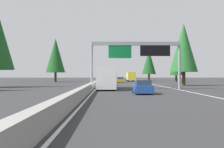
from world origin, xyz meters
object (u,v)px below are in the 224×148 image
Objects in this scene: bus_distant_a at (106,77)px; box_truck_mid_left at (131,76)px; sign_gantry_overhead at (137,52)px; conifer_left_mid at (56,56)px; conifer_right_distant at (149,62)px; sedan_mid_right at (120,80)px; sedan_far_center at (142,87)px; pickup_far_right at (106,80)px; conifer_right_far at (176,64)px; conifer_right_mid at (184,48)px.

box_truck_mid_left is at bearing -8.75° from bus_distant_a.
sign_gantry_overhead is 1.10× the size of bus_distant_a.
box_truck_mid_left is at bearing -71.38° from conifer_left_mid.
bus_distant_a is 54.81m from conifer_right_distant.
sign_gantry_overhead is 2.88× the size of sedan_mid_right.
sign_gantry_overhead is 2.88× the size of sedan_far_center.
conifer_right_distant is (53.37, -9.58, 1.12)m from sign_gantry_overhead.
pickup_far_right is 0.65× the size of conifer_right_far.
box_truck_mid_left is at bearing -3.68° from sign_gantry_overhead.
sedan_mid_right is 0.52× the size of box_truck_mid_left.
sedan_far_center is at bearing -159.65° from conifer_left_mid.
conifer_right_mid is 1.12× the size of conifer_right_distant.
sedan_mid_right is at bearing 110.35° from conifer_right_far.
sign_gantry_overhead is at bearing -178.78° from sedan_mid_right.
sign_gantry_overhead is at bearing 176.32° from box_truck_mid_left.
conifer_right_mid is at bearing -178.97° from conifer_right_distant.
bus_distant_a is at bearing -159.80° from conifer_left_mid.
sedan_mid_right is at bearing 0.44° from sedan_far_center.
conifer_left_mid is at bearing 30.10° from pickup_far_right.
bus_distant_a is at bearing 154.15° from conifer_right_far.
conifer_right_far is at bearing -25.85° from bus_distant_a.
pickup_far_right is 33.86m from conifer_right_far.
pickup_far_right is 40.55m from conifer_right_distant.
conifer_right_distant is (37.63, -14.06, 5.48)m from pickup_far_right.
sedan_far_center and sedan_mid_right have the same top height.
conifer_right_distant is at bearing -31.02° from sedan_mid_right.
box_truck_mid_left is at bearing 126.05° from conifer_right_distant.
sedan_far_center is at bearing 155.10° from conifer_right_mid.
conifer_right_mid reaches higher than sedan_mid_right.
bus_distant_a is (-35.60, 3.51, 1.03)m from sedan_mid_right.
conifer_left_mid reaches higher than sign_gantry_overhead.
conifer_right_far is at bearing -17.54° from sedan_far_center.
bus_distant_a reaches higher than pickup_far_right.
conifer_right_mid is (23.09, -10.72, 6.50)m from sedan_far_center.
conifer_right_mid is at bearing -168.46° from box_truck_mid_left.
bus_distant_a is 43.66m from conifer_left_mid.
sign_gantry_overhead is 1.07× the size of conifer_right_mid.
sedan_mid_right is at bearing 26.11° from conifer_right_mid.
sedan_mid_right is 35.79m from bus_distant_a.
sign_gantry_overhead is 1.01× the size of conifer_left_mid.
sedan_far_center is 26.27m from conifer_right_mid.
sedan_mid_right is 20.75m from pickup_far_right.
conifer_left_mid reaches higher than conifer_right_mid.
box_truck_mid_left is 36.27m from conifer_right_mid.
conifer_right_far is 0.69× the size of conifer_left_mid.
box_truck_mid_left is 0.74× the size of bus_distant_a.
conifer_right_distant is at bearing -20.49° from pickup_far_right.
sedan_mid_right is 0.79× the size of pickup_far_right.
sedan_mid_right is 0.38× the size of bus_distant_a.
sedan_far_center is 63.94m from conifer_right_distant.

